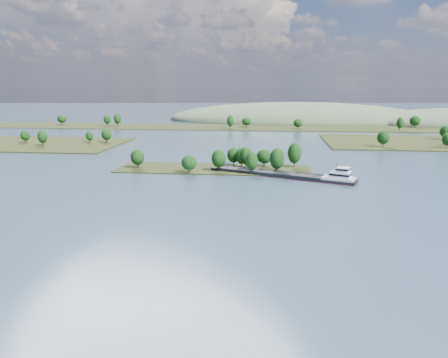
# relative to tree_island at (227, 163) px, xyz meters

# --- Properties ---
(ground) EXTENTS (1800.00, 1800.00, 0.00)m
(ground) POSITION_rel_tree_island_xyz_m (-7.02, -59.30, -3.79)
(ground) COLOR #314755
(ground) RESTS_ON ground
(tree_island) EXTENTS (100.00, 32.40, 14.28)m
(tree_island) POSITION_rel_tree_island_xyz_m (0.00, 0.00, 0.00)
(tree_island) COLOR #262D14
(tree_island) RESTS_ON ground
(back_shoreline) EXTENTS (900.00, 60.00, 14.95)m
(back_shoreline) POSITION_rel_tree_island_xyz_m (1.02, 220.56, -3.09)
(back_shoreline) COLOR #262D14
(back_shoreline) RESTS_ON ground
(hill_west) EXTENTS (320.00, 160.00, 44.00)m
(hill_west) POSITION_rel_tree_island_xyz_m (52.98, 320.70, -3.79)
(hill_west) COLOR #4A5C3F
(hill_west) RESTS_ON ground
(cargo_barge) EXTENTS (69.89, 34.44, 9.72)m
(cargo_barge) POSITION_rel_tree_island_xyz_m (31.76, -15.27, -2.56)
(cargo_barge) COLOR black
(cargo_barge) RESTS_ON ground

